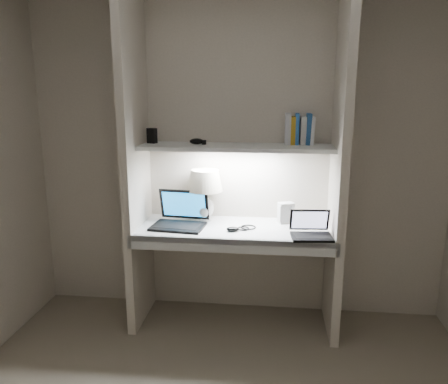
# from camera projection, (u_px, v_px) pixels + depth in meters

# --- Properties ---
(back_wall) EXTENTS (3.20, 0.01, 2.50)m
(back_wall) POSITION_uv_depth(u_px,v_px,m) (238.00, 157.00, 3.38)
(back_wall) COLOR beige
(back_wall) RESTS_ON floor
(alcove_panel_left) EXTENTS (0.06, 0.55, 2.50)m
(alcove_panel_left) POSITION_uv_depth(u_px,v_px,m) (136.00, 161.00, 3.19)
(alcove_panel_left) COLOR beige
(alcove_panel_left) RESTS_ON floor
(alcove_panel_right) EXTENTS (0.06, 0.55, 2.50)m
(alcove_panel_right) POSITION_uv_depth(u_px,v_px,m) (339.00, 165.00, 3.03)
(alcove_panel_right) COLOR beige
(alcove_panel_right) RESTS_ON floor
(desk) EXTENTS (1.40, 0.55, 0.04)m
(desk) POSITION_uv_depth(u_px,v_px,m) (234.00, 230.00, 3.23)
(desk) COLOR white
(desk) RESTS_ON alcove_panel_left
(desk_apron) EXTENTS (1.46, 0.03, 0.10)m
(desk_apron) POSITION_uv_depth(u_px,v_px,m) (231.00, 246.00, 2.98)
(desk_apron) COLOR silver
(desk_apron) RESTS_ON desk
(shelf) EXTENTS (1.40, 0.36, 0.03)m
(shelf) POSITION_uv_depth(u_px,v_px,m) (236.00, 147.00, 3.18)
(shelf) COLOR silver
(shelf) RESTS_ON back_wall
(strip_light) EXTENTS (0.60, 0.04, 0.02)m
(strip_light) POSITION_uv_depth(u_px,v_px,m) (236.00, 150.00, 3.19)
(strip_light) COLOR white
(strip_light) RESTS_ON shelf
(table_lamp) EXTENTS (0.27, 0.27, 0.40)m
(table_lamp) POSITION_uv_depth(u_px,v_px,m) (205.00, 186.00, 3.33)
(table_lamp) COLOR white
(table_lamp) RESTS_ON desk
(laptop_main) EXTENTS (0.41, 0.36, 0.25)m
(laptop_main) POSITION_uv_depth(u_px,v_px,m) (180.00, 218.00, 3.25)
(laptop_main) COLOR black
(laptop_main) RESTS_ON desk
(laptop_netbook) EXTENTS (0.29, 0.26, 0.18)m
(laptop_netbook) POSITION_uv_depth(u_px,v_px,m) (311.00, 231.00, 3.01)
(laptop_netbook) COLOR black
(laptop_netbook) RESTS_ON desk
(speaker) EXTENTS (0.13, 0.11, 0.16)m
(speaker) POSITION_uv_depth(u_px,v_px,m) (286.00, 213.00, 3.31)
(speaker) COLOR silver
(speaker) RESTS_ON desk
(mouse) EXTENTS (0.10, 0.07, 0.03)m
(mouse) POSITION_uv_depth(u_px,v_px,m) (233.00, 229.00, 3.12)
(mouse) COLOR black
(mouse) RESTS_ON desk
(cable_coil) EXTENTS (0.12, 0.12, 0.01)m
(cable_coil) POSITION_uv_depth(u_px,v_px,m) (248.00, 227.00, 3.19)
(cable_coil) COLOR black
(cable_coil) RESTS_ON desk
(sticky_note) EXTENTS (0.07, 0.07, 0.00)m
(sticky_note) POSITION_uv_depth(u_px,v_px,m) (159.00, 225.00, 3.27)
(sticky_note) COLOR #F5AD33
(sticky_note) RESTS_ON desk
(book_row) EXTENTS (0.21, 0.15, 0.23)m
(book_row) POSITION_uv_depth(u_px,v_px,m) (299.00, 130.00, 3.21)
(book_row) COLOR white
(book_row) RESTS_ON shelf
(shelf_box) EXTENTS (0.08, 0.07, 0.11)m
(shelf_box) POSITION_uv_depth(u_px,v_px,m) (152.00, 136.00, 3.28)
(shelf_box) COLOR black
(shelf_box) RESTS_ON shelf
(shelf_gadget) EXTENTS (0.11, 0.09, 0.04)m
(shelf_gadget) POSITION_uv_depth(u_px,v_px,m) (197.00, 141.00, 3.21)
(shelf_gadget) COLOR black
(shelf_gadget) RESTS_ON shelf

